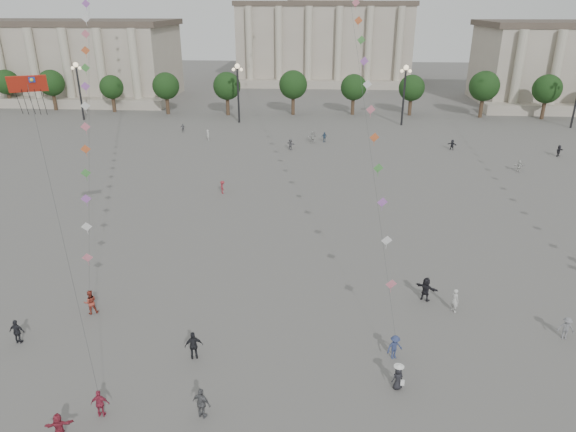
{
  "coord_description": "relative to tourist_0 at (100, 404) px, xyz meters",
  "views": [
    {
      "loc": [
        1.21,
        -24.44,
        20.72
      ],
      "look_at": [
        -1.51,
        12.0,
        5.5
      ],
      "focal_mm": 32.0,
      "sensor_mm": 36.0,
      "label": 1
    }
  ],
  "objects": [
    {
      "name": "dragon_kite",
      "position": [
        -6.24,
        9.44,
        14.56
      ],
      "size": [
        4.27,
        5.49,
        18.55
      ],
      "color": "#B02212",
      "rests_on": "ground"
    },
    {
      "name": "tree_row",
      "position": [
        10.46,
        81.73,
        4.55
      ],
      "size": [
        137.12,
        5.12,
        8.0
      ],
      "color": "#3A291D",
      "rests_on": "ground"
    },
    {
      "name": "person_crowd_10",
      "position": [
        -7.4,
        60.11,
        0.01
      ],
      "size": [
        0.57,
        0.72,
        1.71
      ],
      "primitive_type": "imported",
      "rotation": [
        0.0,
        0.0,
        1.87
      ],
      "color": "silver",
      "rests_on": "ground"
    },
    {
      "name": "person_crowd_17",
      "position": [
        -0.2,
        35.25,
        -0.07
      ],
      "size": [
        0.91,
        1.14,
        1.54
      ],
      "primitive_type": "imported",
      "rotation": [
        0.0,
        0.0,
        1.97
      ],
      "color": "maroon",
      "rests_on": "ground"
    },
    {
      "name": "ground",
      "position": [
        10.46,
        3.73,
        -0.84
      ],
      "size": [
        360.0,
        360.0,
        0.0
      ],
      "primitive_type": "plane",
      "color": "#5E5B58",
      "rests_on": "ground"
    },
    {
      "name": "tourist_1",
      "position": [
        -8.08,
        5.89,
        0.03
      ],
      "size": [
        1.03,
        0.45,
        1.73
      ],
      "primitive_type": "imported",
      "rotation": [
        0.0,
        0.0,
        3.11
      ],
      "color": "#222227",
      "rests_on": "ground"
    },
    {
      "name": "person_crowd_4",
      "position": [
        9.59,
        59.68,
        0.1
      ],
      "size": [
        1.74,
        1.45,
        1.88
      ],
      "primitive_type": "imported",
      "rotation": [
        0.0,
        0.0,
        3.75
      ],
      "color": "#B3B4AF",
      "rests_on": "ground"
    },
    {
      "name": "person_crowd_12",
      "position": [
        6.38,
        55.23,
        -0.0
      ],
      "size": [
        1.55,
        1.31,
        1.67
      ],
      "primitive_type": "imported",
      "rotation": [
        0.0,
        0.0,
        2.52
      ],
      "color": "slate",
      "rests_on": "ground"
    },
    {
      "name": "person_crowd_9",
      "position": [
        45.6,
        54.48,
        -0.01
      ],
      "size": [
        1.52,
        1.35,
        1.67
      ],
      "primitive_type": "imported",
      "rotation": [
        0.0,
        0.0,
        0.67
      ],
      "color": "black",
      "rests_on": "ground"
    },
    {
      "name": "tourist_0",
      "position": [
        0.0,
        0.0,
        0.0
      ],
      "size": [
        1.01,
        0.49,
        1.68
      ],
      "primitive_type": "imported",
      "rotation": [
        0.0,
        0.0,
        3.22
      ],
      "color": "#9F2B43",
      "rests_on": "ground"
    },
    {
      "name": "person_crowd_16",
      "position": [
        -12.98,
        65.31,
        -0.09
      ],
      "size": [
        0.89,
        0.41,
        1.49
      ],
      "primitive_type": "imported",
      "rotation": [
        0.0,
        0.0,
        0.06
      ],
      "color": "slate",
      "rests_on": "ground"
    },
    {
      "name": "hall_central",
      "position": [
        10.46,
        132.95,
        13.39
      ],
      "size": [
        48.3,
        34.3,
        35.5
      ],
      "color": "#A39789",
      "rests_on": "ground"
    },
    {
      "name": "lamp_post_mid_east",
      "position": [
        25.46,
        73.73,
        6.51
      ],
      "size": [
        2.0,
        0.9,
        10.65
      ],
      "color": "#262628",
      "rests_on": "ground"
    },
    {
      "name": "lamp_post_mid_west",
      "position": [
        -4.54,
        73.73,
        6.51
      ],
      "size": [
        2.0,
        0.9,
        10.65
      ],
      "color": "#262628",
      "rests_on": "ground"
    },
    {
      "name": "person_crowd_20",
      "position": [
        30.91,
        57.02,
        -0.06
      ],
      "size": [
        1.48,
        1.12,
        1.56
      ],
      "primitive_type": "imported",
      "rotation": [
        0.0,
        0.0,
        5.76
      ],
      "color": "black",
      "rests_on": "ground"
    },
    {
      "name": "kite_flyer_0",
      "position": [
        -4.8,
        9.64,
        0.08
      ],
      "size": [
        1.12,
        1.04,
        1.84
      ],
      "primitive_type": "imported",
      "rotation": [
        0.0,
        0.0,
        3.65
      ],
      "color": "#9B382A",
      "rests_on": "ground"
    },
    {
      "name": "person_crowd_7",
      "position": [
        37.29,
        46.48,
        -0.06
      ],
      "size": [
        1.46,
        0.51,
        1.56
      ],
      "primitive_type": "imported",
      "rotation": [
        0.0,
        0.0,
        3.11
      ],
      "color": "silver",
      "rests_on": "ground"
    },
    {
      "name": "person_crowd_0",
      "position": [
        11.47,
        60.32,
        -0.04
      ],
      "size": [
        0.98,
        0.51,
        1.6
      ],
      "primitive_type": "imported",
      "rotation": [
        0.0,
        0.0,
        0.13
      ],
      "color": "#2E4969",
      "rests_on": "ground"
    },
    {
      "name": "person_crowd_13",
      "position": [
        21.3,
        11.84,
        0.07
      ],
      "size": [
        0.71,
        0.8,
        1.83
      ],
      "primitive_type": "imported",
      "rotation": [
        0.0,
        0.0,
        2.08
      ],
      "color": "silver",
      "rests_on": "ground"
    },
    {
      "name": "kite_flyer_1",
      "position": [
        16.36,
        6.14,
        -0.02
      ],
      "size": [
        1.22,
        1.02,
        1.64
      ],
      "primitive_type": "imported",
      "rotation": [
        0.0,
        0.0,
        0.46
      ],
      "color": "navy",
      "rests_on": "ground"
    },
    {
      "name": "lamp_post_far_west",
      "position": [
        -34.54,
        73.73,
        6.51
      ],
      "size": [
        2.0,
        0.9,
        10.65
      ],
      "color": "#262628",
      "rests_on": "ground"
    },
    {
      "name": "person_crowd_6",
      "position": [
        27.93,
        9.05,
        -0.03
      ],
      "size": [
        1.15,
        0.82,
        1.62
      ],
      "primitive_type": "imported",
      "rotation": [
        0.0,
        0.0,
        6.06
      ],
      "color": "slate",
      "rests_on": "ground"
    },
    {
      "name": "hat_person",
      "position": [
        16.23,
        3.36,
        -0.04
      ],
      "size": [
        0.85,
        0.75,
        1.69
      ],
      "color": "black",
      "rests_on": "ground"
    },
    {
      "name": "tourist_2",
      "position": [
        -1.48,
        -1.64,
        -0.07
      ],
      "size": [
        1.49,
        0.87,
        1.53
      ],
      "primitive_type": "imported",
      "rotation": [
        0.0,
        0.0,
        3.46
      ],
      "color": "#9D2B3E",
      "rests_on": "ground"
    },
    {
      "name": "tourist_4",
      "position": [
        3.84,
        5.19,
        0.12
      ],
      "size": [
        1.21,
        0.77,
        1.91
      ],
      "primitive_type": "imported",
      "rotation": [
        0.0,
        0.0,
        3.43
      ],
      "color": "black",
      "rests_on": "ground"
    },
    {
      "name": "person_crowd_3",
      "position": [
        19.48,
        13.24,
        0.1
      ],
      "size": [
        1.76,
        1.44,
        1.88
      ],
      "primitive_type": "imported",
      "rotation": [
        0.0,
        0.0,
        2.55
      ],
      "color": "black",
      "rests_on": "ground"
    },
    {
      "name": "tourist_3",
      "position": [
        5.47,
        0.32,
        0.09
      ],
      "size": [
        1.19,
        0.82,
        1.87
      ],
      "primitive_type": "imported",
      "rotation": [
        0.0,
        0.0,
        2.77
      ],
      "color": "#57575B",
      "rests_on": "ground"
    }
  ]
}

